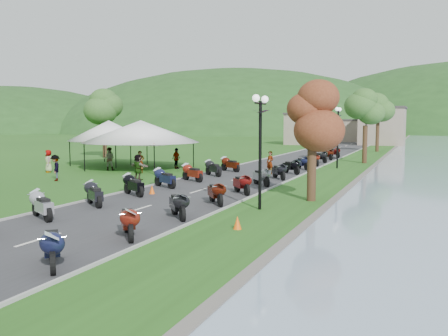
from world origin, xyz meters
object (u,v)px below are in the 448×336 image
at_px(pedestrian_a, 140,173).
at_px(pedestrian_b, 109,170).
at_px(vendor_tent_main, 141,145).
at_px(pedestrian_c, 56,181).

bearing_deg(pedestrian_a, pedestrian_b, 134.93).
bearing_deg(pedestrian_a, vendor_tent_main, 88.64).
relative_size(vendor_tent_main, pedestrian_b, 3.44).
height_order(pedestrian_b, pedestrian_c, pedestrian_b).
bearing_deg(pedestrian_c, pedestrian_a, 114.17).
xyz_separation_m(pedestrian_a, pedestrian_c, (-2.53, -6.19, 0.00)).
bearing_deg(vendor_tent_main, pedestrian_a, -58.70).
distance_m(vendor_tent_main, pedestrian_a, 3.69).
height_order(vendor_tent_main, pedestrian_c, vendor_tent_main).
bearing_deg(pedestrian_c, pedestrian_b, 143.59).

